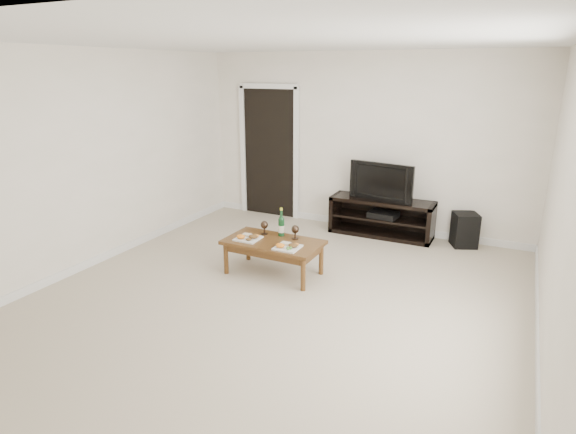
# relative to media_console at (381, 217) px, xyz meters

# --- Properties ---
(floor) EXTENTS (5.50, 5.50, 0.00)m
(floor) POSITION_rel_media_console_xyz_m (-0.43, -2.50, -0.28)
(floor) COLOR #BFB299
(floor) RESTS_ON ground
(back_wall) EXTENTS (5.00, 0.04, 2.60)m
(back_wall) POSITION_rel_media_console_xyz_m (-0.43, 0.27, 1.02)
(back_wall) COLOR white
(back_wall) RESTS_ON ground
(ceiling) EXTENTS (5.00, 5.50, 0.04)m
(ceiling) POSITION_rel_media_console_xyz_m (-0.43, -2.50, 2.35)
(ceiling) COLOR white
(ceiling) RESTS_ON back_wall
(doorway) EXTENTS (0.90, 0.02, 2.05)m
(doorway) POSITION_rel_media_console_xyz_m (-1.98, 0.24, 0.75)
(doorway) COLOR black
(doorway) RESTS_ON ground
(media_console) EXTENTS (1.49, 0.45, 0.55)m
(media_console) POSITION_rel_media_console_xyz_m (0.00, 0.00, 0.00)
(media_console) COLOR black
(media_console) RESTS_ON ground
(television) EXTENTS (0.96, 0.26, 0.55)m
(television) POSITION_rel_media_console_xyz_m (0.00, 0.00, 0.55)
(television) COLOR black
(television) RESTS_ON media_console
(av_receiver) EXTENTS (0.43, 0.34, 0.08)m
(av_receiver) POSITION_rel_media_console_xyz_m (0.03, -0.01, 0.05)
(av_receiver) COLOR black
(av_receiver) RESTS_ON media_console
(subwoofer) EXTENTS (0.41, 0.41, 0.47)m
(subwoofer) POSITION_rel_media_console_xyz_m (1.15, 0.07, -0.04)
(subwoofer) COLOR black
(subwoofer) RESTS_ON ground
(coffee_table) EXTENTS (1.15, 0.64, 0.42)m
(coffee_table) POSITION_rel_media_console_xyz_m (-0.77, -1.93, -0.07)
(coffee_table) COLOR brown
(coffee_table) RESTS_ON ground
(plate_left) EXTENTS (0.27, 0.27, 0.07)m
(plate_left) POSITION_rel_media_console_xyz_m (-1.06, -2.01, 0.18)
(plate_left) COLOR white
(plate_left) RESTS_ON coffee_table
(plate_right) EXTENTS (0.27, 0.27, 0.07)m
(plate_right) POSITION_rel_media_console_xyz_m (-0.51, -2.07, 0.18)
(plate_right) COLOR white
(plate_right) RESTS_ON coffee_table
(wine_bottle) EXTENTS (0.07, 0.07, 0.35)m
(wine_bottle) POSITION_rel_media_console_xyz_m (-0.77, -1.72, 0.32)
(wine_bottle) COLOR #0E3618
(wine_bottle) RESTS_ON coffee_table
(goblet_left) EXTENTS (0.09, 0.09, 0.17)m
(goblet_left) POSITION_rel_media_console_xyz_m (-0.97, -1.77, 0.23)
(goblet_left) COLOR #35261D
(goblet_left) RESTS_ON coffee_table
(goblet_right) EXTENTS (0.09, 0.09, 0.17)m
(goblet_right) POSITION_rel_media_console_xyz_m (-0.57, -1.75, 0.23)
(goblet_right) COLOR #35261D
(goblet_right) RESTS_ON coffee_table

